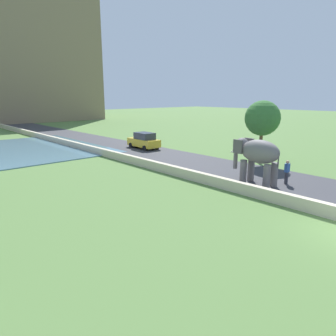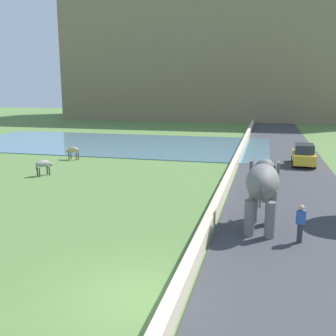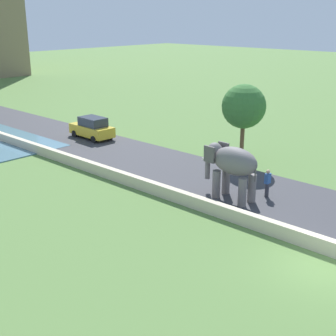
{
  "view_description": "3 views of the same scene",
  "coord_description": "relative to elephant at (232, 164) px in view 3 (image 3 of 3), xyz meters",
  "views": [
    {
      "loc": [
        -13.73,
        -3.51,
        5.71
      ],
      "look_at": [
        -1.19,
        10.3,
        1.27
      ],
      "focal_mm": 32.64,
      "sensor_mm": 36.0,
      "label": 1
    },
    {
      "loc": [
        3.42,
        -9.91,
        6.1
      ],
      "look_at": [
        -2.28,
        12.56,
        1.38
      ],
      "focal_mm": 41.06,
      "sensor_mm": 36.0,
      "label": 2
    },
    {
      "loc": [
        -16.13,
        -6.45,
        9.59
      ],
      "look_at": [
        1.74,
        9.97,
        1.53
      ],
      "focal_mm": 49.33,
      "sensor_mm": 36.0,
      "label": 3
    }
  ],
  "objects": [
    {
      "name": "elephant",
      "position": [
        0.0,
        0.0,
        0.0
      ],
      "size": [
        1.54,
        3.5,
        2.99
      ],
      "color": "slate",
      "rests_on": "ground"
    },
    {
      "name": "car_yellow",
      "position": [
        3.14,
        15.86,
        -1.14
      ],
      "size": [
        1.9,
        4.06,
        1.8
      ],
      "color": "gold",
      "rests_on": "ground"
    },
    {
      "name": "person_beside_elephant",
      "position": [
        1.54,
        -1.36,
        -1.16
      ],
      "size": [
        0.36,
        0.22,
        1.63
      ],
      "color": "#33333D",
      "rests_on": "ground"
    },
    {
      "name": "road_surface",
      "position": [
        1.56,
        13.09,
        -2.01
      ],
      "size": [
        7.0,
        120.0,
        0.06
      ],
      "primitive_type": "cube",
      "color": "#38383D",
      "rests_on": "ground"
    },
    {
      "name": "tree_near",
      "position": [
        6.05,
        3.36,
        1.81
      ],
      "size": [
        2.94,
        2.94,
        5.33
      ],
      "color": "brown",
      "rests_on": "ground"
    },
    {
      "name": "ground_plane",
      "position": [
        -3.44,
        -6.91,
        -2.04
      ],
      "size": [
        220.0,
        220.0,
        0.0
      ],
      "primitive_type": "plane",
      "color": "#567A3D"
    },
    {
      "name": "barrier_wall",
      "position": [
        -2.24,
        11.09,
        -1.69
      ],
      "size": [
        0.4,
        110.0,
        0.68
      ],
      "primitive_type": "cube",
      "color": "beige",
      "rests_on": "ground"
    }
  ]
}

